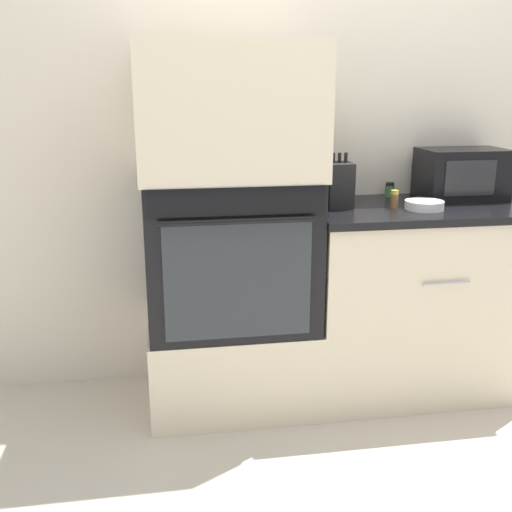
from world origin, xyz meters
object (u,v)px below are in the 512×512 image
at_px(bowl, 424,205).
at_px(condiment_jar_far, 390,190).
at_px(microwave, 462,174).
at_px(knife_block, 339,185).
at_px(condiment_jar_near, 394,200).
at_px(condiment_jar_mid, 322,191).
at_px(wall_oven, 230,250).

relative_size(bowl, condiment_jar_far, 2.44).
bearing_deg(microwave, bowl, -142.15).
relative_size(knife_block, condiment_jar_near, 2.93).
bearing_deg(knife_block, bowl, -18.13).
bearing_deg(condiment_jar_mid, wall_oven, -155.36).
distance_m(wall_oven, condiment_jar_far, 0.91).
bearing_deg(microwave, wall_oven, -173.68).
bearing_deg(microwave, condiment_jar_mid, 172.07).
bearing_deg(bowl, microwave, 37.85).
xyz_separation_m(microwave, condiment_jar_far, (-0.32, 0.11, -0.09)).
distance_m(bowl, condiment_jar_near, 0.14).
height_order(bowl, condiment_jar_far, condiment_jar_far).
xyz_separation_m(knife_block, condiment_jar_near, (0.24, -0.08, -0.06)).
height_order(condiment_jar_mid, condiment_jar_far, condiment_jar_mid).
bearing_deg(wall_oven, condiment_jar_far, 15.86).
bearing_deg(bowl, condiment_jar_near, 161.37).
relative_size(condiment_jar_mid, condiment_jar_far, 1.19).
relative_size(condiment_jar_near, condiment_jar_mid, 1.00).
relative_size(microwave, condiment_jar_mid, 4.77).
bearing_deg(condiment_jar_mid, knife_block, -83.56).
distance_m(microwave, condiment_jar_near, 0.46).
xyz_separation_m(bowl, condiment_jar_far, (-0.03, 0.34, 0.01)).
relative_size(bowl, condiment_jar_mid, 2.05).
distance_m(knife_block, condiment_jar_far, 0.40).
distance_m(condiment_jar_near, condiment_jar_far, 0.31).
bearing_deg(microwave, condiment_jar_near, -156.47).
xyz_separation_m(microwave, condiment_jar_near, (-0.42, -0.18, -0.08)).
height_order(bowl, condiment_jar_near, condiment_jar_near).
height_order(microwave, bowl, microwave).
distance_m(knife_block, bowl, 0.40).
bearing_deg(knife_block, condiment_jar_far, 32.47).
bearing_deg(condiment_jar_far, wall_oven, -164.14).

